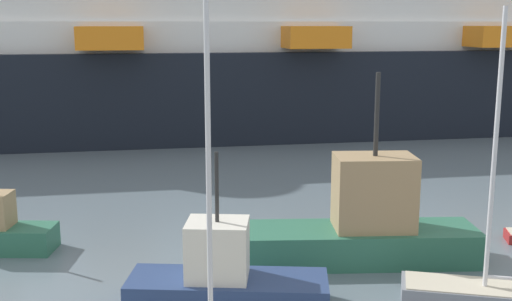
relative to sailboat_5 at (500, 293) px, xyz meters
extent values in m
cylinder|color=silver|center=(-9.32, -2.77, 5.42)|extent=(0.13, 0.13, 10.48)
cube|color=gray|center=(0.01, 0.00, -0.15)|extent=(6.32, 3.57, 0.64)
cube|color=beige|center=(0.01, 0.00, 0.19)|extent=(6.04, 3.37, 0.04)
cylinder|color=silver|center=(-0.45, 0.16, 4.54)|extent=(0.15, 0.15, 8.73)
cube|color=navy|center=(-8.56, 1.15, 0.01)|extent=(6.61, 3.22, 0.96)
cube|color=silver|center=(-8.88, 1.21, 1.42)|extent=(2.18, 1.92, 1.85)
cylinder|color=#262626|center=(-8.88, 1.21, 3.45)|extent=(0.13, 0.13, 2.22)
cube|color=#2D6B51|center=(-3.25, 4.47, 0.18)|extent=(8.94, 3.23, 1.29)
cube|color=#A3845B|center=(-2.82, 4.44, 2.22)|extent=(3.06, 2.14, 2.78)
cylinder|color=#262626|center=(-2.82, 4.44, 5.14)|extent=(0.18, 0.18, 3.06)
cube|color=black|center=(-7.67, 36.33, 2.92)|extent=(123.81, 23.65, 6.77)
cube|color=white|center=(-7.67, 36.33, 7.41)|extent=(113.87, 21.07, 2.22)
cube|color=white|center=(-7.67, 36.33, 9.62)|extent=(107.03, 19.81, 2.22)
cube|color=orange|center=(-14.37, 27.01, 7.41)|extent=(4.60, 3.67, 1.55)
cube|color=orange|center=(-0.03, 27.76, 7.41)|extent=(4.60, 3.67, 1.55)
cube|color=orange|center=(14.31, 28.51, 7.41)|extent=(4.60, 3.67, 1.55)
camera|label=1|loc=(-10.06, -17.77, 8.41)|focal=44.70mm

